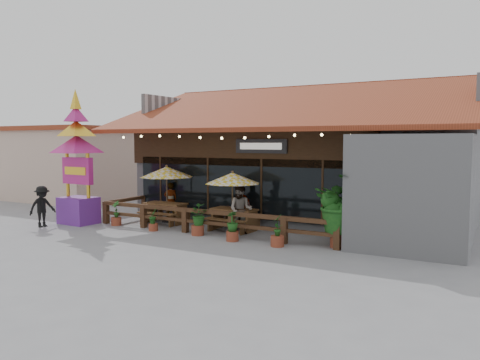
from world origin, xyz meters
The scene contains 19 objects.
ground centered at (0.00, 0.00, 0.00)m, with size 100.00×100.00×0.00m, color gray.
restaurant_building centered at (0.26, 6.61, 2.21)m, with size 15.50×14.73×6.09m.
patio_railing centered at (-2.25, -0.27, 0.61)m, with size 10.00×2.60×0.92m.
neighbor_building centered at (-15.00, 6.00, 2.14)m, with size 8.40×8.40×4.22m.
umbrella_left centered at (-4.47, 0.95, 2.10)m, with size 2.42×2.42×2.41m.
umbrella_right centered at (-1.13, 0.65, 1.99)m, with size 2.21×2.21×2.28m.
picnic_table_left centered at (-4.38, 0.73, 0.57)m, with size 1.80×1.57×0.85m.
picnic_table_right centered at (-1.11, 0.73, 0.56)m, with size 1.79×1.55×0.84m.
thai_sign_tower centered at (-7.47, -1.07, 3.13)m, with size 2.31×2.31×5.92m.
tropical_plant centered at (3.29, -0.12, 1.36)m, with size 2.19×2.07×2.39m.
diner_a centered at (-4.87, 1.74, 0.80)m, with size 0.58×0.38×1.60m, color #352111.
diner_b centered at (-0.55, 0.24, 0.90)m, with size 0.87×0.68×1.79m, color #352111.
diner_c centered at (-1.11, 1.38, 0.82)m, with size 0.96×0.40×1.64m, color #352111.
pedestrian centered at (-8.11, -2.32, 0.82)m, with size 1.05×0.61×1.63m, color black.
planter_a centered at (-5.80, -0.65, 0.42)m, with size 0.41×0.41×1.00m.
planter_b centered at (-3.74, -0.84, 0.39)m, with size 0.35×0.35×0.86m.
planter_c centered at (-1.80, -0.71, 0.63)m, with size 0.81×0.75×1.12m.
planter_d centered at (-0.20, -0.97, 0.50)m, with size 0.52×0.52×1.03m.
planter_e centered at (1.48, -0.99, 0.45)m, with size 0.44×0.44×1.07m.
Camera 1 is at (7.60, -14.57, 3.38)m, focal length 35.00 mm.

